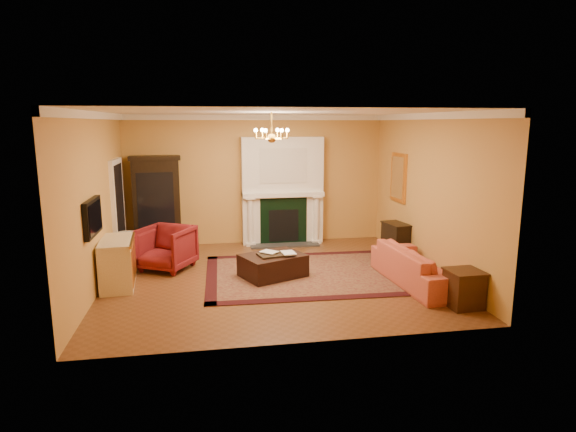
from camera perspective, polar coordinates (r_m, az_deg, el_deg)
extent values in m
cube|color=brown|center=(9.00, -1.84, -7.33)|extent=(6.00, 5.50, 0.02)
cube|color=white|center=(8.55, -1.97, 12.27)|extent=(6.00, 5.50, 0.02)
cube|color=gold|center=(11.36, -3.80, 4.30)|extent=(6.00, 0.02, 3.00)
cube|color=gold|center=(5.97, 1.71, -1.76)|extent=(6.00, 0.02, 3.00)
cube|color=gold|center=(8.77, -21.79, 1.55)|extent=(0.02, 5.50, 3.00)
cube|color=gold|center=(9.53, 16.35, 2.59)|extent=(0.02, 5.50, 3.00)
cube|color=white|center=(11.31, -0.67, 3.01)|extent=(1.90, 0.32, 2.50)
cube|color=silver|center=(11.07, -0.54, 5.97)|extent=(1.10, 0.01, 0.80)
cube|color=black|center=(11.26, -0.52, -0.64)|extent=(1.10, 0.02, 1.10)
cube|color=black|center=(11.27, -0.52, -1.14)|extent=(0.70, 0.02, 0.75)
cube|color=#333333|center=(11.26, -0.42, -3.40)|extent=(1.60, 0.50, 0.04)
cube|color=white|center=(11.26, -0.62, 2.62)|extent=(1.90, 0.44, 0.10)
cylinder|color=white|center=(11.15, -4.48, -0.58)|extent=(0.14, 0.14, 1.18)
cylinder|color=white|center=(11.39, 3.36, -0.31)|extent=(0.14, 0.14, 1.18)
cube|color=white|center=(11.24, -3.87, 11.58)|extent=(6.00, 0.08, 0.12)
cube|color=white|center=(8.66, -22.15, 11.01)|extent=(0.08, 5.50, 0.12)
cube|color=white|center=(9.42, 16.55, 11.29)|extent=(0.08, 5.50, 0.12)
cube|color=white|center=(10.48, -19.46, 0.64)|extent=(0.08, 1.05, 2.10)
cube|color=black|center=(10.48, -19.27, 0.48)|extent=(0.02, 0.85, 1.95)
cube|color=black|center=(8.20, -22.16, -0.14)|extent=(0.08, 0.95, 0.58)
cube|color=black|center=(8.19, -21.85, -0.13)|extent=(0.01, 0.85, 0.48)
cube|color=gold|center=(10.76, 12.96, 4.48)|extent=(0.05, 0.76, 1.05)
cube|color=white|center=(10.75, 12.82, 4.48)|extent=(0.01, 0.62, 0.90)
cylinder|color=gold|center=(8.55, -1.96, 10.86)|extent=(0.03, 0.03, 0.40)
sphere|color=gold|center=(8.55, -1.95, 9.19)|extent=(0.16, 0.16, 0.16)
sphere|color=#FFE5B2|center=(8.59, -0.07, 10.14)|extent=(0.07, 0.07, 0.07)
sphere|color=#FFE5B2|center=(8.81, -1.25, 10.15)|extent=(0.07, 0.07, 0.07)
sphere|color=#FFE5B2|center=(8.77, -3.09, 10.14)|extent=(0.07, 0.07, 0.07)
sphere|color=#FFE5B2|center=(8.51, -3.85, 10.10)|extent=(0.07, 0.07, 0.07)
sphere|color=#FFE5B2|center=(8.29, -2.70, 10.09)|extent=(0.07, 0.07, 0.07)
sphere|color=#FFE5B2|center=(8.33, -0.75, 10.11)|extent=(0.07, 0.07, 0.07)
cube|color=#480F14|center=(9.19, 2.37, -6.82)|extent=(3.89, 2.97, 0.02)
cube|color=black|center=(11.16, -15.27, 1.26)|extent=(1.04, 0.54, 2.01)
imported|color=maroon|center=(9.65, -14.25, -3.45)|extent=(1.21, 1.18, 0.94)
cylinder|color=black|center=(9.89, -18.37, -6.02)|extent=(0.29, 0.29, 0.04)
cylinder|color=black|center=(9.79, -18.49, -4.02)|extent=(0.06, 0.06, 0.67)
cylinder|color=white|center=(9.71, -18.62, -1.99)|extent=(0.42, 0.42, 0.03)
cube|color=beige|center=(8.93, -19.55, -5.25)|extent=(0.62, 1.16, 0.84)
imported|color=#CD5041|center=(8.83, 15.26, -5.06)|extent=(0.78, 2.26, 0.87)
cube|color=black|center=(8.00, 20.11, -8.20)|extent=(0.51, 0.51, 0.56)
cube|color=black|center=(10.49, 12.65, -2.87)|extent=(0.46, 0.68, 0.71)
cube|color=black|center=(8.96, -1.81, -5.87)|extent=(1.32, 1.17, 0.41)
cube|color=black|center=(8.84, -1.88, -4.62)|extent=(0.58, 0.50, 0.03)
imported|color=gray|center=(8.78, -2.68, -3.59)|extent=(0.18, 0.18, 0.30)
imported|color=gray|center=(8.78, -0.69, -3.52)|extent=(0.24, 0.05, 0.32)
cylinder|color=gray|center=(11.17, -3.65, 3.00)|extent=(0.10, 0.10, 0.08)
cone|color=#103B12|center=(11.14, -3.67, 4.01)|extent=(0.15, 0.15, 0.31)
cylinder|color=gray|center=(11.36, 2.52, 3.19)|extent=(0.12, 0.12, 0.10)
cone|color=#103B12|center=(11.33, 2.53, 4.38)|extent=(0.18, 0.18, 0.38)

